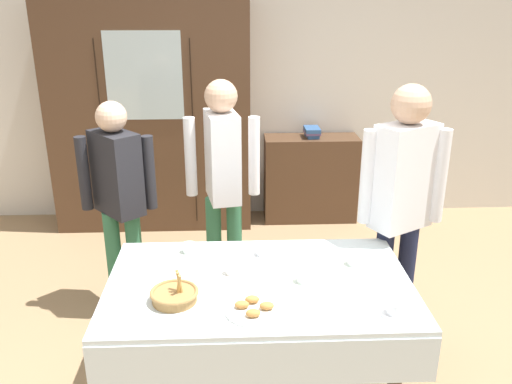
# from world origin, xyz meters

# --- Properties ---
(ground_plane) EXTENTS (12.00, 12.00, 0.00)m
(ground_plane) POSITION_xyz_m (0.00, 0.00, 0.00)
(ground_plane) COLOR #997A56
(ground_plane) RESTS_ON ground
(back_wall) EXTENTS (6.40, 0.10, 2.70)m
(back_wall) POSITION_xyz_m (0.00, 2.65, 1.35)
(back_wall) COLOR silver
(back_wall) RESTS_ON ground
(dining_table) EXTENTS (1.60, 0.97, 0.78)m
(dining_table) POSITION_xyz_m (0.00, -0.23, 0.67)
(dining_table) COLOR #4C3321
(dining_table) RESTS_ON ground
(wall_cabinet) EXTENTS (1.86, 0.46, 2.14)m
(wall_cabinet) POSITION_xyz_m (-0.90, 2.35, 1.07)
(wall_cabinet) COLOR #4C3321
(wall_cabinet) RESTS_ON ground
(bookshelf_low) EXTENTS (0.92, 0.35, 0.86)m
(bookshelf_low) POSITION_xyz_m (0.64, 2.41, 0.43)
(bookshelf_low) COLOR #4C3321
(bookshelf_low) RESTS_ON ground
(book_stack) EXTENTS (0.15, 0.22, 0.10)m
(book_stack) POSITION_xyz_m (0.64, 2.41, 0.91)
(book_stack) COLOR #2D5184
(book_stack) RESTS_ON bookshelf_low
(tea_cup_near_left) EXTENTS (0.13, 0.13, 0.06)m
(tea_cup_near_left) POSITION_xyz_m (-0.14, -0.13, 0.80)
(tea_cup_near_left) COLOR white
(tea_cup_near_left) RESTS_ON dining_table
(tea_cup_front_edge) EXTENTS (0.13, 0.13, 0.06)m
(tea_cup_front_edge) POSITION_xyz_m (0.04, 0.08, 0.80)
(tea_cup_front_edge) COLOR white
(tea_cup_front_edge) RESTS_ON dining_table
(tea_cup_mid_right) EXTENTS (0.13, 0.13, 0.06)m
(tea_cup_mid_right) POSITION_xyz_m (0.23, -0.23, 0.80)
(tea_cup_mid_right) COLOR silver
(tea_cup_mid_right) RESTS_ON dining_table
(tea_cup_mid_left) EXTENTS (0.13, 0.13, 0.06)m
(tea_cup_mid_left) POSITION_xyz_m (-0.39, 0.13, 0.80)
(tea_cup_mid_left) COLOR silver
(tea_cup_mid_left) RESTS_ON dining_table
(tea_cup_near_right) EXTENTS (0.13, 0.13, 0.06)m
(tea_cup_near_right) POSITION_xyz_m (0.62, -0.54, 0.80)
(tea_cup_near_right) COLOR white
(tea_cup_near_right) RESTS_ON dining_table
(tea_cup_center) EXTENTS (0.13, 0.13, 0.06)m
(tea_cup_center) POSITION_xyz_m (0.53, -0.06, 0.80)
(tea_cup_center) COLOR silver
(tea_cup_center) RESTS_ON dining_table
(bread_basket) EXTENTS (0.24, 0.24, 0.16)m
(bread_basket) POSITION_xyz_m (-0.42, -0.38, 0.81)
(bread_basket) COLOR #9E7542
(bread_basket) RESTS_ON dining_table
(pastry_plate) EXTENTS (0.28, 0.28, 0.05)m
(pastry_plate) POSITION_xyz_m (-0.04, -0.48, 0.79)
(pastry_plate) COLOR white
(pastry_plate) RESTS_ON dining_table
(spoon_far_left) EXTENTS (0.12, 0.02, 0.01)m
(spoon_far_left) POSITION_xyz_m (-0.62, -0.06, 0.78)
(spoon_far_left) COLOR silver
(spoon_far_left) RESTS_ON dining_table
(spoon_mid_right) EXTENTS (0.12, 0.02, 0.01)m
(spoon_mid_right) POSITION_xyz_m (0.43, -0.20, 0.78)
(spoon_mid_right) COLOR silver
(spoon_mid_right) RESTS_ON dining_table
(person_behind_table_right) EXTENTS (0.52, 0.40, 1.54)m
(person_behind_table_right) POSITION_xyz_m (-0.92, 0.82, 0.93)
(person_behind_table_right) COLOR #33704C
(person_behind_table_right) RESTS_ON ground
(person_behind_table_left) EXTENTS (0.52, 0.35, 1.72)m
(person_behind_table_left) POSITION_xyz_m (0.88, 0.30, 1.05)
(person_behind_table_left) COLOR #191E38
(person_behind_table_left) RESTS_ON ground
(person_beside_shelf) EXTENTS (0.52, 0.39, 1.66)m
(person_beside_shelf) POSITION_xyz_m (-0.20, 0.89, 1.01)
(person_beside_shelf) COLOR #33704C
(person_beside_shelf) RESTS_ON ground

